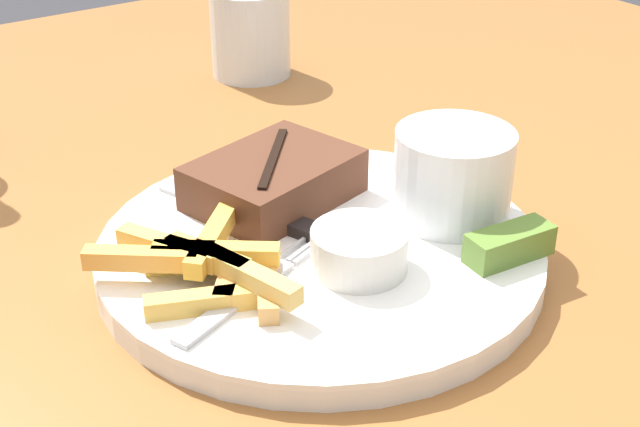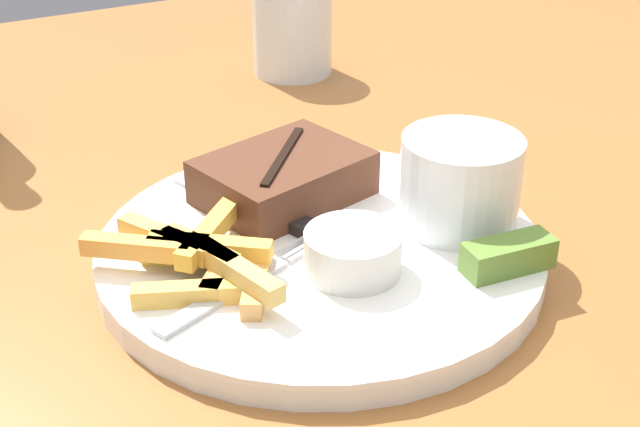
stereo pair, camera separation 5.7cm
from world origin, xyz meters
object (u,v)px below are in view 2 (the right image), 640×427
(fork_utensil, at_px, (236,288))
(drinking_glass, at_px, (292,31))
(pickle_spear, at_px, (508,256))
(coleslaw_cup, at_px, (460,177))
(knife_utensil, at_px, (279,220))
(dinner_plate, at_px, (320,252))
(dipping_sauce_cup, at_px, (353,250))
(steak_portion, at_px, (283,177))

(fork_utensil, distance_m, drinking_glass, 0.43)
(pickle_spear, distance_m, fork_utensil, 0.17)
(coleslaw_cup, height_order, knife_utensil, coleslaw_cup)
(coleslaw_cup, relative_size, pickle_spear, 1.35)
(drinking_glass, bearing_deg, knife_utensil, -118.60)
(pickle_spear, bearing_deg, fork_utensil, 159.31)
(dinner_plate, distance_m, fork_utensil, 0.08)
(pickle_spear, bearing_deg, coleslaw_cup, 82.65)
(pickle_spear, bearing_deg, dipping_sauce_cup, 152.20)
(steak_portion, distance_m, fork_utensil, 0.12)
(coleslaw_cup, distance_m, fork_utensil, 0.17)
(dinner_plate, distance_m, drinking_glass, 0.37)
(steak_portion, height_order, fork_utensil, steak_portion)
(pickle_spear, bearing_deg, drinking_glass, 81.05)
(pickle_spear, height_order, drinking_glass, drinking_glass)
(dinner_plate, bearing_deg, coleslaw_cup, -13.99)
(steak_portion, xyz_separation_m, drinking_glass, (0.15, 0.27, 0.01))
(drinking_glass, bearing_deg, fork_utensil, -121.58)
(steak_portion, relative_size, coleslaw_cup, 1.59)
(steak_portion, height_order, knife_utensil, steak_portion)
(dinner_plate, bearing_deg, steak_portion, 85.01)
(steak_portion, distance_m, knife_utensil, 0.04)
(pickle_spear, relative_size, knife_utensil, 0.37)
(drinking_glass, bearing_deg, dipping_sauce_cup, -111.81)
(dipping_sauce_cup, height_order, knife_utensil, dipping_sauce_cup)
(dipping_sauce_cup, relative_size, knife_utensil, 0.37)
(fork_utensil, bearing_deg, steak_portion, 29.03)
(dinner_plate, relative_size, dipping_sauce_cup, 4.84)
(dinner_plate, distance_m, pickle_spear, 0.12)
(dipping_sauce_cup, height_order, pickle_spear, dipping_sauce_cup)
(dinner_plate, distance_m, knife_utensil, 0.04)
(steak_portion, bearing_deg, dinner_plate, -94.99)
(pickle_spear, xyz_separation_m, drinking_glass, (0.07, 0.42, 0.02))
(steak_portion, xyz_separation_m, pickle_spear, (0.08, -0.15, -0.01))
(dipping_sauce_cup, relative_size, fork_utensil, 0.47)
(steak_portion, xyz_separation_m, coleslaw_cup, (0.09, -0.09, 0.02))
(dinner_plate, xyz_separation_m, fork_utensil, (-0.07, -0.03, 0.01))
(knife_utensil, bearing_deg, fork_utensil, 116.67)
(coleslaw_cup, xyz_separation_m, pickle_spear, (-0.01, -0.06, -0.02))
(dipping_sauce_cup, bearing_deg, coleslaw_cup, 11.35)
(coleslaw_cup, bearing_deg, dinner_plate, 166.01)
(knife_utensil, bearing_deg, dipping_sauce_cup, 171.26)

